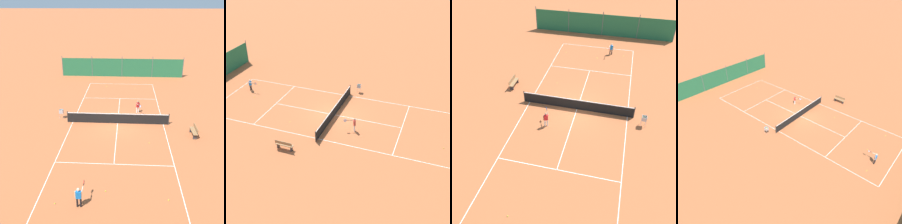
% 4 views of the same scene
% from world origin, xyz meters
% --- Properties ---
extents(ground_plane, '(600.00, 600.00, 0.00)m').
position_xyz_m(ground_plane, '(0.00, 0.00, 0.00)').
color(ground_plane, '#B25B33').
extents(court_line_markings, '(8.25, 23.85, 0.01)m').
position_xyz_m(court_line_markings, '(0.00, 0.00, 0.00)').
color(court_line_markings, white).
rests_on(court_line_markings, ground).
extents(tennis_net, '(9.18, 0.08, 1.06)m').
position_xyz_m(tennis_net, '(0.00, 0.00, 0.50)').
color(tennis_net, '#2D2D2D').
rests_on(tennis_net, ground).
extents(windscreen_fence_near, '(17.28, 0.08, 2.90)m').
position_xyz_m(windscreen_fence_near, '(-0.00, -15.50, 1.31)').
color(windscreen_fence_near, '#236B42').
rests_on(windscreen_fence_near, ground).
extents(player_near_service, '(0.46, 1.07, 1.26)m').
position_xyz_m(player_near_service, '(-1.88, -2.49, 0.73)').
color(player_near_service, white).
rests_on(player_near_service, ground).
extents(player_far_service, '(0.43, 1.03, 1.25)m').
position_xyz_m(player_far_service, '(1.67, 10.42, 0.73)').
color(player_far_service, black).
rests_on(player_far_service, ground).
extents(tennis_ball_alley_left, '(0.07, 0.07, 0.07)m').
position_xyz_m(tennis_ball_alley_left, '(-3.25, 9.72, 0.03)').
color(tennis_ball_alley_left, '#CCE033').
rests_on(tennis_ball_alley_left, ground).
extents(tennis_ball_mid_court, '(0.07, 0.07, 0.07)m').
position_xyz_m(tennis_ball_mid_court, '(1.83, -10.62, 0.03)').
color(tennis_ball_mid_court, '#CCE033').
rests_on(tennis_ball_mid_court, ground).
extents(tennis_ball_near_corner, '(0.07, 0.07, 0.07)m').
position_xyz_m(tennis_ball_near_corner, '(3.06, 10.35, 0.03)').
color(tennis_ball_near_corner, '#CCE033').
rests_on(tennis_ball_near_corner, ground).
extents(tennis_ball_service_box, '(0.07, 0.07, 0.07)m').
position_xyz_m(tennis_ball_service_box, '(0.34, 9.18, 0.03)').
color(tennis_ball_service_box, '#CCE033').
rests_on(tennis_ball_service_box, ground).
extents(tennis_ball_by_net_right, '(0.07, 0.07, 0.07)m').
position_xyz_m(tennis_ball_by_net_right, '(-2.61, 3.44, 0.03)').
color(tennis_ball_by_net_right, '#CCE033').
rests_on(tennis_ball_by_net_right, ground).
extents(tennis_ball_far_corner, '(0.07, 0.07, 0.07)m').
position_xyz_m(tennis_ball_far_corner, '(-1.79, -10.12, 0.03)').
color(tennis_ball_far_corner, '#CCE033').
rests_on(tennis_ball_far_corner, ground).
extents(ball_hopper, '(0.36, 0.36, 0.89)m').
position_xyz_m(ball_hopper, '(5.29, -0.76, 0.65)').
color(ball_hopper, '#B7B7BC').
rests_on(ball_hopper, ground).
extents(courtside_bench, '(0.36, 1.50, 0.84)m').
position_xyz_m(courtside_bench, '(-6.34, 1.96, 0.45)').
color(courtside_bench, olive).
rests_on(courtside_bench, ground).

